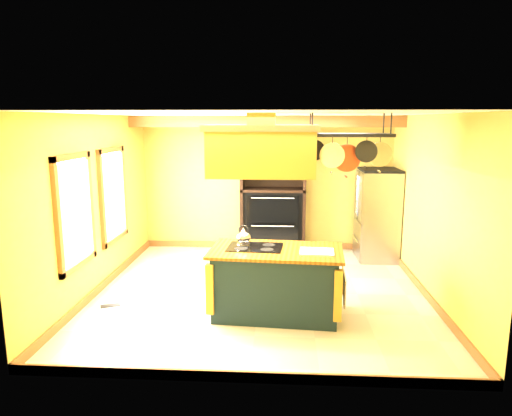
# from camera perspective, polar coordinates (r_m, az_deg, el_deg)

# --- Properties ---
(floor) EXTENTS (5.00, 5.00, 0.00)m
(floor) POSITION_cam_1_polar(r_m,az_deg,el_deg) (7.17, 0.56, -10.45)
(floor) COLOR beige
(floor) RESTS_ON ground
(ceiling) EXTENTS (5.00, 5.00, 0.00)m
(ceiling) POSITION_cam_1_polar(r_m,az_deg,el_deg) (6.68, 0.61, 11.67)
(ceiling) COLOR white
(ceiling) RESTS_ON wall_back
(wall_back) EXTENTS (5.00, 0.02, 2.70)m
(wall_back) POSITION_cam_1_polar(r_m,az_deg,el_deg) (9.26, 1.36, 3.06)
(wall_back) COLOR gold
(wall_back) RESTS_ON floor
(wall_front) EXTENTS (5.00, 0.02, 2.70)m
(wall_front) POSITION_cam_1_polar(r_m,az_deg,el_deg) (4.37, -1.06, -5.83)
(wall_front) COLOR gold
(wall_front) RESTS_ON floor
(wall_left) EXTENTS (0.02, 5.00, 2.70)m
(wall_left) POSITION_cam_1_polar(r_m,az_deg,el_deg) (7.36, -19.26, 0.42)
(wall_left) COLOR gold
(wall_left) RESTS_ON floor
(wall_right) EXTENTS (0.02, 5.00, 2.70)m
(wall_right) POSITION_cam_1_polar(r_m,az_deg,el_deg) (7.13, 21.09, -0.02)
(wall_right) COLOR gold
(wall_right) RESTS_ON floor
(ceiling_beam) EXTENTS (5.00, 0.15, 0.20)m
(ceiling_beam) POSITION_cam_1_polar(r_m,az_deg,el_deg) (8.38, 1.19, 10.75)
(ceiling_beam) COLOR #98582F
(ceiling_beam) RESTS_ON ceiling
(window_near) EXTENTS (0.06, 1.06, 1.56)m
(window_near) POSITION_cam_1_polar(r_m,az_deg,el_deg) (6.62, -21.64, -0.42)
(window_near) COLOR #98582F
(window_near) RESTS_ON wall_left
(window_far) EXTENTS (0.06, 1.06, 1.56)m
(window_far) POSITION_cam_1_polar(r_m,az_deg,el_deg) (7.88, -17.39, 1.56)
(window_far) COLOR #98582F
(window_far) RESTS_ON wall_left
(kitchen_island) EXTENTS (1.82, 1.10, 1.11)m
(kitchen_island) POSITION_cam_1_polar(r_m,az_deg,el_deg) (6.25, 2.50, -9.15)
(kitchen_island) COLOR #13252B
(kitchen_island) RESTS_ON floor
(range_hood) EXTENTS (1.44, 0.81, 0.80)m
(range_hood) POSITION_cam_1_polar(r_m,az_deg,el_deg) (5.89, 0.70, 7.37)
(range_hood) COLOR #B2802C
(range_hood) RESTS_ON ceiling
(pot_rack) EXTENTS (1.13, 0.53, 0.75)m
(pot_rack) POSITION_cam_1_polar(r_m,az_deg,el_deg) (5.95, 11.50, 7.93)
(pot_rack) COLOR black
(pot_rack) RESTS_ON ceiling
(refrigerator) EXTENTS (0.73, 0.86, 1.69)m
(refrigerator) POSITION_cam_1_polar(r_m,az_deg,el_deg) (8.94, 14.88, -1.05)
(refrigerator) COLOR gray
(refrigerator) RESTS_ON floor
(hutch) EXTENTS (1.27, 0.58, 2.25)m
(hutch) POSITION_cam_1_polar(r_m,az_deg,el_deg) (9.10, 2.13, -0.13)
(hutch) COLOR black
(hutch) RESTS_ON floor
(floor_register) EXTENTS (0.30, 0.22, 0.01)m
(floor_register) POSITION_cam_1_polar(r_m,az_deg,el_deg) (6.99, -17.71, -11.53)
(floor_register) COLOR black
(floor_register) RESTS_ON floor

